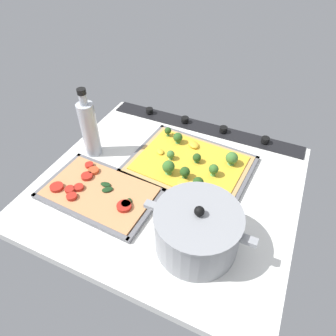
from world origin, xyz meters
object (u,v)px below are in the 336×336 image
Objects in this scene: baking_tray_front at (189,166)px; veggie_pizza_back at (98,191)px; baking_tray_back at (100,193)px; oil_bottle at (89,128)px; broccoli_pizza at (190,163)px; cooking_pot at (197,230)px.

baking_tray_front is 1.25× the size of veggie_pizza_back.
baking_tray_back is 22.12cm from oil_bottle.
baking_tray_back is at bearing 47.45° from broccoli_pizza.
broccoli_pizza reaches higher than baking_tray_front.
veggie_pizza_back is (20.36, 21.79, -0.69)cm from broccoli_pizza.
baking_tray_front is at bearing -168.38° from oil_bottle.
cooking_pot is 1.17× the size of oil_bottle.
baking_tray_front is 1.44× the size of cooking_pot.
broccoli_pizza is at bearing -65.59° from cooking_pot.
veggie_pizza_back reaches higher than baking_tray_front.
baking_tray_front is 1.49cm from broccoli_pizza.
cooking_pot is at bearing 114.70° from baking_tray_front.
veggie_pizza_back is at bearing 47.73° from baking_tray_front.
baking_tray_front is at bearing -132.27° from veggie_pizza_back.
baking_tray_front is 1.67× the size of oil_bottle.
cooking_pot is at bearing 172.33° from veggie_pizza_back.
broccoli_pizza is 1.34× the size of cooking_pot.
broccoli_pizza is 29.02cm from cooking_pot.
oil_bottle reaches higher than broccoli_pizza.
cooking_pot is 48.84cm from oil_bottle.
broccoli_pizza is (-0.29, 0.28, 1.44)cm from baking_tray_front.
veggie_pizza_back is at bearing 11.15° from baking_tray_back.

